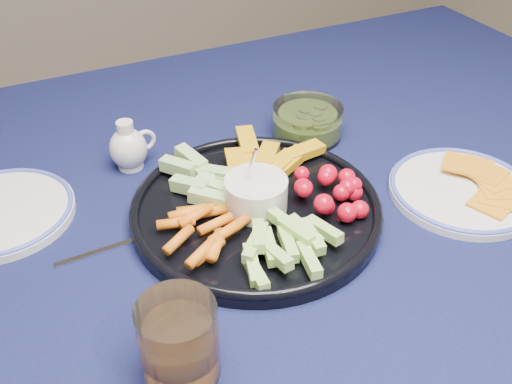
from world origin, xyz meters
name	(u,v)px	position (x,y,z in m)	size (l,w,h in m)	color
dining_table	(249,232)	(0.00, 0.00, 0.66)	(1.67, 1.07, 0.75)	#4F321A
crudite_platter	(254,204)	(-0.02, -0.06, 0.77)	(0.36, 0.36, 0.12)	black
creamer_pitcher	(129,148)	(-0.15, 0.14, 0.78)	(0.08, 0.06, 0.08)	silver
pickle_bowl	(307,123)	(0.16, 0.10, 0.77)	(0.12, 0.12, 0.06)	white
cheese_plate	(462,188)	(0.29, -0.15, 0.76)	(0.22, 0.22, 0.03)	silver
juice_tumbler	(180,345)	(-0.20, -0.27, 0.79)	(0.08, 0.08, 0.10)	white
fork_left	(117,246)	(-0.22, -0.04, 0.75)	(0.14, 0.02, 0.00)	silver
fork_right	(504,219)	(0.30, -0.23, 0.75)	(0.17, 0.07, 0.00)	silver
side_plate_extra	(1,212)	(-0.35, 0.09, 0.75)	(0.21, 0.21, 0.02)	silver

